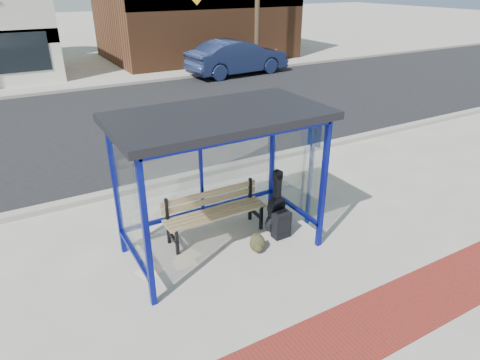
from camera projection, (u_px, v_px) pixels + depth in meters
ground at (222, 248)px, 7.40m from camera, size 120.00×120.00×0.00m
brick_paver_strip at (318, 350)px, 5.36m from camera, size 60.00×1.00×0.01m
curb_near at (163, 182)px, 9.65m from camera, size 60.00×0.25×0.12m
street_asphalt at (106, 124)px, 13.67m from camera, size 60.00×10.00×0.00m
curb_far at (75, 89)px, 17.65m from camera, size 60.00×0.25×0.12m
far_sidewalk at (67, 82)px, 19.16m from camera, size 60.00×4.00×0.01m
bus_shelter at (218, 133)px, 6.57m from camera, size 3.30×1.80×2.42m
bench at (214, 210)px, 7.59m from camera, size 1.86×0.47×0.88m
guitar_bag at (276, 212)px, 7.68m from camera, size 0.45×0.21×1.18m
suitcase at (281, 225)px, 7.61m from camera, size 0.32×0.21×0.54m
backpack at (258, 244)px, 7.25m from camera, size 0.32×0.31×0.32m
sign_post at (311, 166)px, 7.67m from camera, size 0.12×0.25×2.09m
newspaper_a at (150, 271)px, 6.81m from camera, size 0.46×0.41×0.01m
newspaper_b at (185, 263)px, 7.00m from camera, size 0.39×0.31×0.01m
newspaper_c at (188, 256)px, 7.18m from camera, size 0.44×0.39×0.01m
parked_car at (237, 57)px, 20.30m from camera, size 5.06×2.12×1.63m
fire_hydrant at (276, 56)px, 22.73m from camera, size 0.37×0.25×0.83m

